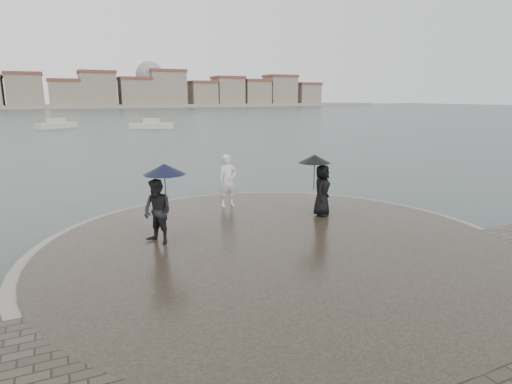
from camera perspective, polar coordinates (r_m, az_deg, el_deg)
ground at (r=8.65m, az=14.30°, el=-15.85°), size 400.00×400.00×0.00m
kerb_ring at (r=11.24m, az=2.87°, el=-7.75°), size 12.50×12.50×0.32m
quay_tip at (r=11.23m, az=2.87°, el=-7.65°), size 11.90×11.90×0.36m
statue at (r=14.63m, az=-3.76°, el=1.51°), size 0.67×0.46×1.79m
visitor_left at (r=11.17m, az=-12.75°, el=-1.00°), size 1.29×1.16×2.04m
visitor_right at (r=13.56m, az=8.52°, el=1.41°), size 1.23×1.07×1.95m
far_skyline at (r=166.49m, az=-26.41°, el=11.88°), size 260.00×20.00×37.00m
boats at (r=59.48m, az=-19.61°, el=8.35°), size 16.69×9.47×1.50m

